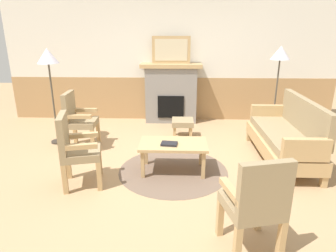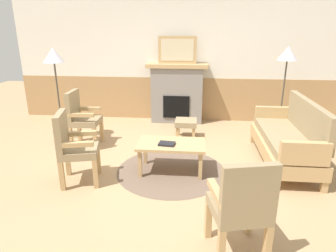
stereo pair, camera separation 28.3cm
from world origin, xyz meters
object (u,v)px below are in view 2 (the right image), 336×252
framed_picture (177,50)px  armchair_by_window_left (73,145)px  coffee_table (171,147)px  armchair_front_left (242,204)px  armchair_near_fireplace (81,116)px  floor_lamp_by_chairs (54,61)px  couch (288,139)px  footstool (186,124)px  book_on_table (167,144)px  floor_lamp_by_couch (287,59)px  fireplace (177,93)px

framed_picture → armchair_by_window_left: bearing=-112.3°
coffee_table → armchair_front_left: 1.80m
armchair_near_fireplace → floor_lamp_by_chairs: 1.05m
floor_lamp_by_chairs → armchair_by_window_left: bearing=-60.1°
couch → armchair_near_fireplace: size_ratio=1.84×
coffee_table → floor_lamp_by_chairs: 2.62m
armchair_front_left → armchair_near_fireplace: bearing=134.2°
footstool → floor_lamp_by_chairs: floor_lamp_by_chairs is taller
framed_picture → book_on_table: bearing=-89.2°
couch → floor_lamp_by_chairs: 4.07m
framed_picture → armchair_front_left: (0.85, -4.05, -1.02)m
book_on_table → floor_lamp_by_couch: floor_lamp_by_couch is taller
coffee_table → book_on_table: bearing=-128.5°
fireplace → armchair_near_fireplace: bearing=-134.9°
book_on_table → armchair_near_fireplace: size_ratio=0.23×
framed_picture → floor_lamp_by_chairs: 2.45m
book_on_table → footstool: size_ratio=0.56×
book_on_table → floor_lamp_by_chairs: bearing=151.1°
framed_picture → couch: size_ratio=0.44×
coffee_table → floor_lamp_by_chairs: floor_lamp_by_chairs is taller
coffee_table → book_on_table: 0.12m
armchair_front_left → fireplace: bearing=101.8°
fireplace → floor_lamp_by_chairs: floor_lamp_by_chairs is taller
armchair_front_left → floor_lamp_by_chairs: bearing=137.0°
book_on_table → floor_lamp_by_chairs: (-2.08, 1.15, 1.00)m
book_on_table → armchair_by_window_left: size_ratio=0.23×
floor_lamp_by_chairs → fireplace: bearing=33.5°
floor_lamp_by_chairs → framed_picture: bearing=33.5°
footstool → armchair_front_left: 3.08m
armchair_front_left → floor_lamp_by_couch: size_ratio=0.58×
armchair_front_left → framed_picture: bearing=101.8°
armchair_by_window_left → armchair_front_left: (2.02, -1.19, 0.00)m
framed_picture → armchair_near_fireplace: 2.44m
coffee_table → footstool: (0.16, 1.39, -0.10)m
framed_picture → floor_lamp_by_couch: bearing=-15.9°
fireplace → framed_picture: framed_picture is taller
armchair_near_fireplace → book_on_table: bearing=-30.2°
armchair_near_fireplace → framed_picture: bearing=45.2°
framed_picture → armchair_front_left: framed_picture is taller
fireplace → armchair_by_window_left: 3.10m
book_on_table → armchair_near_fireplace: (-1.59, 0.93, 0.08)m
couch → book_on_table: couch is taller
coffee_table → book_on_table: book_on_table is taller
armchair_front_left → floor_lamp_by_chairs: size_ratio=0.58×
book_on_table → armchair_by_window_left: (-1.21, -0.36, 0.08)m
armchair_by_window_left → armchair_front_left: same height
footstool → coffee_table: bearing=-96.4°
floor_lamp_by_chairs → coffee_table: bearing=-26.7°
framed_picture → armchair_near_fireplace: bearing=-134.8°
footstool → armchair_front_left: bearing=-78.7°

